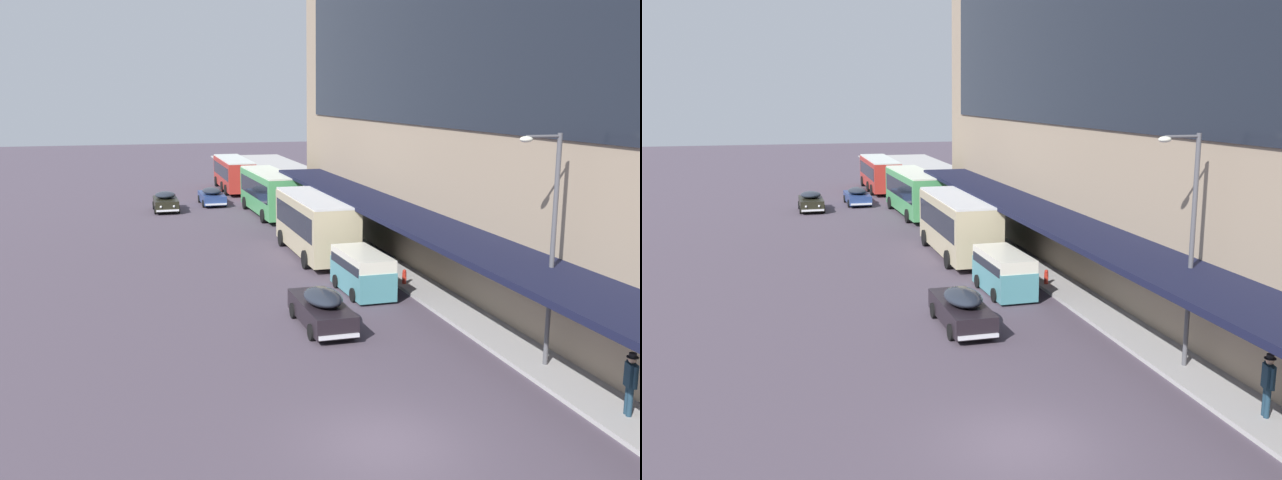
{
  "view_description": "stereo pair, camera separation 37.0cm",
  "coord_description": "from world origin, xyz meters",
  "views": [
    {
      "loc": [
        -6.29,
        -16.33,
        9.09
      ],
      "look_at": [
        2.66,
        16.43,
        2.12
      ],
      "focal_mm": 40.0,
      "sensor_mm": 36.0,
      "label": 1
    },
    {
      "loc": [
        -5.94,
        -16.42,
        9.09
      ],
      "look_at": [
        2.66,
        16.43,
        2.12
      ],
      "focal_mm": 40.0,
      "sensor_mm": 36.0,
      "label": 2
    }
  ],
  "objects": [
    {
      "name": "fire_hydrant",
      "position": [
        6.36,
        14.58,
        0.49
      ],
      "size": [
        0.2,
        0.4,
        0.7
      ],
      "color": "red",
      "rests_on": "sidewalk_kerb"
    },
    {
      "name": "street_lamp",
      "position": [
        6.87,
        3.57,
        4.6
      ],
      "size": [
        1.5,
        0.28,
        7.74
      ],
      "color": "#4C4C51",
      "rests_on": "sidewalk_kerb"
    },
    {
      "name": "ground",
      "position": [
        0.0,
        0.0,
        0.0
      ],
      "size": [
        240.0,
        240.0,
        0.0
      ],
      "primitive_type": "plane",
      "color": "#4B404D"
    },
    {
      "name": "pedestrian_at_kerb",
      "position": [
        7.1,
        -0.48,
        1.18
      ],
      "size": [
        0.34,
        0.6,
        1.86
      ],
      "color": "#1A3244",
      "rests_on": "sidewalk_kerb"
    },
    {
      "name": "vw_van",
      "position": [
        4.03,
        14.13,
        1.1
      ],
      "size": [
        1.99,
        4.59,
        1.96
      ],
      "color": "teal",
      "rests_on": "ground"
    },
    {
      "name": "sedan_oncoming_front",
      "position": [
        -3.37,
        40.65,
        0.77
      ],
      "size": [
        1.96,
        4.26,
        1.55
      ],
      "color": "black",
      "rests_on": "ground"
    },
    {
      "name": "transit_bus_kerbside_far",
      "position": [
        3.7,
        51.58,
        1.77
      ],
      "size": [
        2.78,
        10.65,
        3.08
      ],
      "color": "#A92C24",
      "rests_on": "ground"
    },
    {
      "name": "sedan_second_near",
      "position": [
        0.9,
        9.74,
        0.79
      ],
      "size": [
        1.83,
        4.83,
        1.59
      ],
      "color": "black",
      "rests_on": "ground"
    },
    {
      "name": "sedan_second_mid",
      "position": [
        0.57,
        43.07,
        0.73
      ],
      "size": [
        2.02,
        4.87,
        1.47
      ],
      "color": "navy",
      "rests_on": "ground"
    },
    {
      "name": "transit_bus_kerbside_front",
      "position": [
        4.19,
        36.59,
        1.92
      ],
      "size": [
        3.01,
        10.26,
        3.35
      ],
      "color": "#469857",
      "rests_on": "ground"
    },
    {
      "name": "transit_bus_kerbside_rear",
      "position": [
        3.93,
        22.15,
        1.97
      ],
      "size": [
        2.83,
        9.28,
        3.44
      ],
      "color": "tan",
      "rests_on": "ground"
    }
  ]
}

